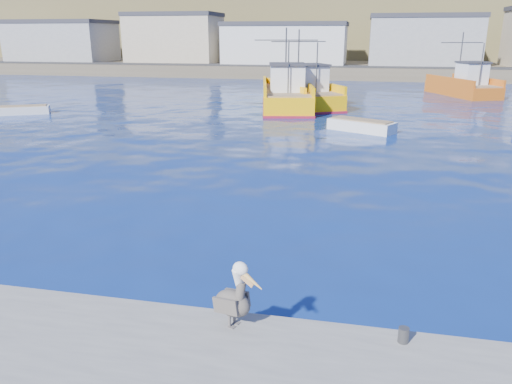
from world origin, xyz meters
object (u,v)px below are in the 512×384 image
at_px(skiff_mid, 361,127).
at_px(pelican, 234,298).
at_px(trawler_yellow_a, 286,95).
at_px(boat_orange, 464,85).
at_px(trawler_yellow_b, 303,94).
at_px(skiff_left, 24,111).

bearing_deg(skiff_mid, pelican, -95.23).
xyz_separation_m(trawler_yellow_a, boat_orange, (16.21, 12.35, -0.00)).
xyz_separation_m(trawler_yellow_a, skiff_mid, (6.34, -9.45, -0.76)).
height_order(trawler_yellow_b, skiff_mid, trawler_yellow_b).
relative_size(trawler_yellow_a, pelican, 8.63).
height_order(skiff_mid, pelican, pelican).
xyz_separation_m(trawler_yellow_b, pelican, (2.89, -35.24, 0.10)).
bearing_deg(pelican, skiff_left, 132.17).
distance_m(skiff_left, skiff_mid, 25.88).
bearing_deg(trawler_yellow_a, skiff_left, -158.78).
distance_m(trawler_yellow_b, boat_orange, 18.42).
xyz_separation_m(trawler_yellow_b, skiff_mid, (5.10, -11.08, -0.70)).
bearing_deg(skiff_left, trawler_yellow_b, 23.92).
bearing_deg(skiff_mid, trawler_yellow_a, 123.85).
height_order(trawler_yellow_a, pelican, trawler_yellow_a).
bearing_deg(boat_orange, skiff_mid, -114.36).
relative_size(trawler_yellow_a, skiff_mid, 2.72).
relative_size(skiff_left, pelican, 2.79).
xyz_separation_m(boat_orange, pelican, (-12.09, -45.97, 0.05)).
bearing_deg(boat_orange, trawler_yellow_a, -142.69).
distance_m(boat_orange, skiff_mid, 23.95).
distance_m(trawler_yellow_a, trawler_yellow_b, 2.04).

